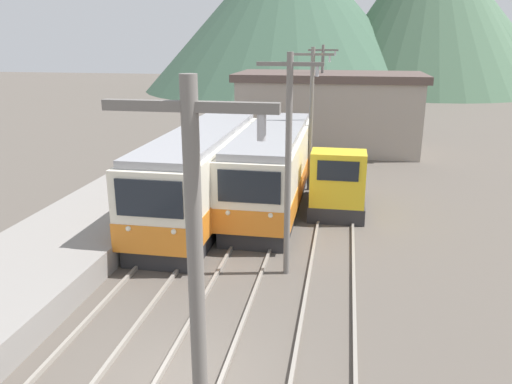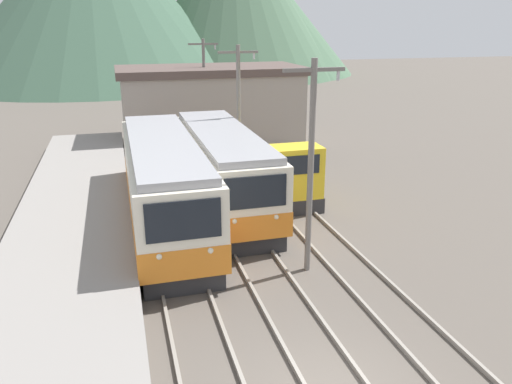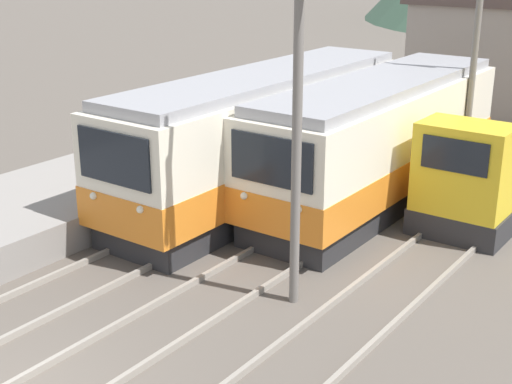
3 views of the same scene
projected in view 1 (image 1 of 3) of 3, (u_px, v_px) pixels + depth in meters
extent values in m
plane|color=#564F47|center=(180.00, 383.00, 11.31)|extent=(200.00, 200.00, 0.00)
cube|color=gray|center=(46.00, 365.00, 11.85)|extent=(0.10, 60.00, 0.14)
cube|color=gray|center=(103.00, 371.00, 11.61)|extent=(0.10, 60.00, 0.14)
cube|color=gray|center=(158.00, 378.00, 11.38)|extent=(0.10, 60.00, 0.14)
cube|color=#28282B|center=(203.00, 208.00, 21.96)|extent=(2.58, 11.27, 0.70)
cube|color=silver|center=(202.00, 170.00, 21.45)|extent=(2.80, 11.74, 2.79)
cube|color=orange|center=(202.00, 190.00, 21.71)|extent=(2.84, 11.78, 1.00)
cube|color=black|center=(149.00, 199.00, 15.74)|extent=(2.24, 0.06, 1.23)
sphere|color=silver|center=(128.00, 229.00, 16.17)|extent=(0.18, 0.18, 0.18)
sphere|color=silver|center=(174.00, 232.00, 15.91)|extent=(0.18, 0.18, 0.18)
cube|color=#939399|center=(200.00, 135.00, 21.00)|extent=(2.46, 11.27, 0.28)
cube|color=#28282B|center=(272.00, 199.00, 23.19)|extent=(2.58, 10.51, 0.70)
cube|color=silver|center=(272.00, 164.00, 22.70)|extent=(2.80, 10.95, 2.64)
cube|color=orange|center=(272.00, 182.00, 22.94)|extent=(2.84, 10.99, 0.95)
cube|color=black|center=(249.00, 187.00, 17.36)|extent=(2.24, 0.06, 1.16)
sphere|color=silver|center=(228.00, 213.00, 17.78)|extent=(0.18, 0.18, 0.18)
sphere|color=silver|center=(271.00, 215.00, 17.52)|extent=(0.18, 0.18, 0.18)
cube|color=#939399|center=(272.00, 133.00, 22.27)|extent=(2.46, 10.51, 0.28)
cube|color=#28282B|center=(337.00, 201.00, 22.98)|extent=(2.40, 4.62, 0.70)
cube|color=gold|center=(338.00, 178.00, 21.06)|extent=(2.28, 1.48, 2.30)
cube|color=black|center=(338.00, 171.00, 20.20)|extent=(1.68, 0.04, 0.83)
cube|color=gold|center=(338.00, 174.00, 23.37)|extent=(1.92, 3.04, 1.40)
cylinder|color=black|center=(339.00, 155.00, 23.09)|extent=(0.16, 0.16, 0.50)
cylinder|color=slate|center=(199.00, 359.00, 6.38)|extent=(0.20, 0.20, 7.12)
cube|color=slate|center=(189.00, 106.00, 5.44)|extent=(2.00, 0.12, 0.12)
cylinder|color=#B2B2B7|center=(262.00, 127.00, 5.36)|extent=(0.10, 0.10, 0.30)
cylinder|color=slate|center=(288.00, 170.00, 15.61)|extent=(0.20, 0.20, 7.12)
cube|color=slate|center=(290.00, 64.00, 14.66)|extent=(2.00, 0.12, 0.12)
cylinder|color=#B2B2B7|center=(317.00, 71.00, 14.59)|extent=(0.10, 0.10, 0.30)
cylinder|color=slate|center=(311.00, 121.00, 24.83)|extent=(0.20, 0.20, 7.12)
cube|color=slate|center=(313.00, 54.00, 23.89)|extent=(2.00, 0.12, 0.12)
cylinder|color=#B2B2B7|center=(330.00, 59.00, 23.81)|extent=(0.10, 0.10, 0.30)
cylinder|color=slate|center=(321.00, 99.00, 34.06)|extent=(0.20, 0.20, 7.12)
cube|color=slate|center=(323.00, 50.00, 33.12)|extent=(2.00, 0.12, 0.12)
cylinder|color=#B2B2B7|center=(335.00, 53.00, 33.04)|extent=(0.10, 0.10, 0.30)
cube|color=gray|center=(328.00, 115.00, 34.70)|extent=(12.00, 6.00, 4.79)
cube|color=#51423D|center=(330.00, 76.00, 33.92)|extent=(12.60, 6.30, 0.50)
cone|color=#3D5B47|center=(288.00, 10.00, 74.61)|extent=(43.23, 43.23, 23.35)
cone|color=#47664C|center=(430.00, 5.00, 72.09)|extent=(32.32, 32.32, 24.47)
cone|color=#47664C|center=(439.00, 16.00, 76.63)|extent=(37.08, 37.08, 21.82)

